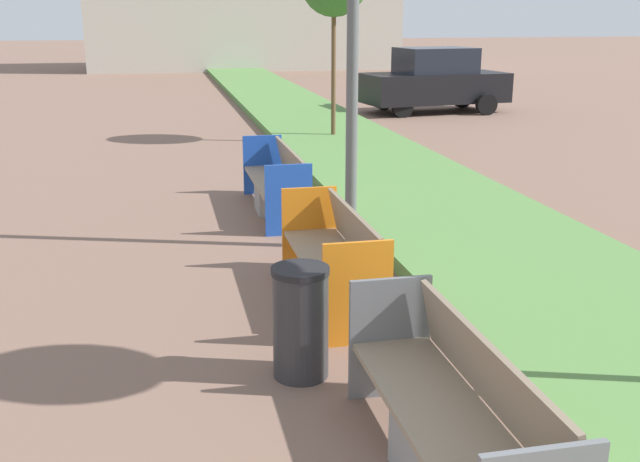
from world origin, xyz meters
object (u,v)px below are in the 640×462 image
object	(u,v)px
parked_car_distant	(435,81)
bench_blue_frame	(277,187)
litter_bin	(301,322)
bench_orange_frame	(334,266)
bench_grey_frame	(451,428)

from	to	relation	value
parked_car_distant	bench_blue_frame	bearing A→B (deg)	-128.47
litter_bin	bench_orange_frame	bearing A→B (deg)	67.59
litter_bin	bench_grey_frame	bearing A→B (deg)	-68.51
bench_orange_frame	parked_car_distant	distance (m)	15.46
bench_blue_frame	litter_bin	size ratio (longest dim) A/B	2.72
bench_blue_frame	litter_bin	world-z (taller)	bench_blue_frame
bench_blue_frame	parked_car_distant	distance (m)	12.25
bench_orange_frame	parked_car_distant	world-z (taller)	parked_car_distant
bench_grey_frame	litter_bin	bearing A→B (deg)	111.49
bench_grey_frame	litter_bin	size ratio (longest dim) A/B	2.53
litter_bin	parked_car_distant	distance (m)	17.10
bench_grey_frame	parked_car_distant	xyz separation A→B (m)	(6.32, 17.21, 0.54)
bench_blue_frame	parked_car_distant	bearing A→B (deg)	58.90
bench_orange_frame	litter_bin	distance (m)	1.64
bench_grey_frame	parked_car_distant	bearing A→B (deg)	69.83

